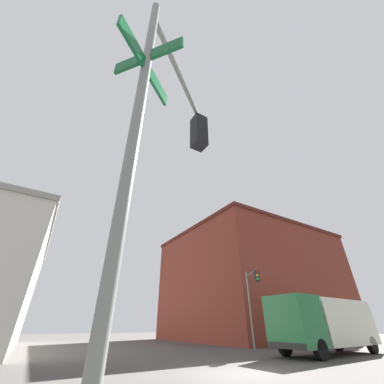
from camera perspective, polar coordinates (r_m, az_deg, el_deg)
The scene contains 5 objects.
ground_plane at distance 11.36m, azimuth 12.43°, elevation -37.71°, with size 120.00×120.00×0.00m, color #3D3A38.
traffic_signal_near at distance 3.67m, azimuth -4.08°, elevation 15.49°, with size 2.28×1.84×6.03m.
traffic_signal_far at distance 19.97m, azimuth 14.82°, elevation -22.40°, with size 1.73×2.88×5.63m.
building_brick at distance 36.52m, azimuth 14.39°, elevation -21.41°, with size 20.70×18.49×13.19m.
delivery_truck at distance 19.50m, azimuth 29.81°, elevation -26.12°, with size 8.72×2.89×3.20m.
Camera 1 is at (-7.46, -8.42, 1.60)m, focal length 21.58 mm.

